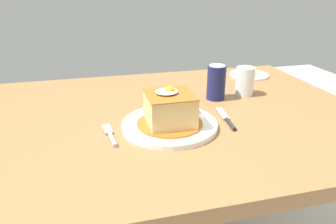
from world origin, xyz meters
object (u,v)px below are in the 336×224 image
at_px(knife, 228,121).
at_px(soda_can, 216,82).
at_px(main_plate, 170,124).
at_px(drinking_glass, 245,83).
at_px(side_plate_fries, 249,75).
at_px(fork, 111,136).

xyz_separation_m(knife, soda_can, (0.04, 0.20, 0.06)).
distance_m(main_plate, knife, 0.18).
bearing_deg(drinking_glass, soda_can, -172.91).
bearing_deg(knife, main_plate, 176.02).
bearing_deg(drinking_glass, side_plate_fries, 57.96).
bearing_deg(soda_can, knife, -101.48).
distance_m(fork, side_plate_fries, 0.79).
height_order(main_plate, soda_can, soda_can).
bearing_deg(fork, knife, 2.19).
bearing_deg(fork, soda_can, 28.79).
bearing_deg(side_plate_fries, knife, -124.40).
height_order(main_plate, fork, main_plate).
distance_m(knife, drinking_glass, 0.27).
bearing_deg(knife, side_plate_fries, 55.60).
bearing_deg(fork, drinking_glass, 24.21).
relative_size(fork, knife, 0.86).
xyz_separation_m(fork, knife, (0.35, 0.01, 0.00)).
height_order(knife, drinking_glass, drinking_glass).
bearing_deg(soda_can, side_plate_fries, 42.26).
xyz_separation_m(knife, side_plate_fries, (0.30, 0.44, -0.00)).
relative_size(fork, soda_can, 1.14).
height_order(fork, soda_can, soda_can).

